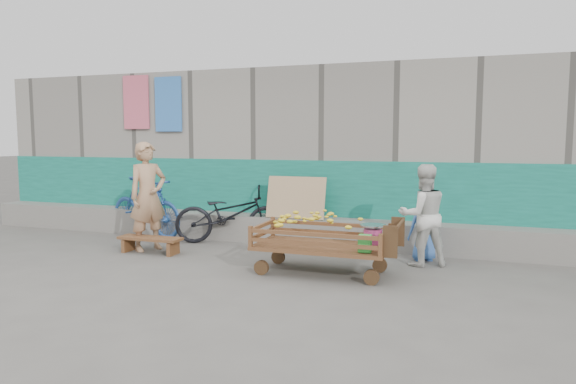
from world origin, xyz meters
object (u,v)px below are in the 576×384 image
(woman, at_px, (423,215))
(banana_cart, at_px, (319,233))
(bench, at_px, (150,241))
(child, at_px, (424,229))
(bicycle_dark, at_px, (230,214))
(bicycle_blue, at_px, (145,207))
(vendor_man, at_px, (148,196))

(woman, bearing_deg, banana_cart, 10.91)
(banana_cart, xyz_separation_m, bench, (-2.79, 0.30, -0.36))
(banana_cart, xyz_separation_m, child, (1.25, 1.19, -0.08))
(banana_cart, distance_m, bicycle_dark, 2.44)
(banana_cart, height_order, bench, banana_cart)
(bicycle_dark, bearing_deg, bench, 121.83)
(banana_cart, height_order, child, child)
(bicycle_blue, bearing_deg, vendor_man, -126.98)
(woman, height_order, child, woman)
(woman, bearing_deg, bicycle_blue, -31.22)
(child, bearing_deg, vendor_man, -12.65)
(vendor_man, bearing_deg, woman, -56.44)
(bicycle_dark, bearing_deg, banana_cart, -148.50)
(vendor_man, distance_m, woman, 4.22)
(banana_cart, xyz_separation_m, vendor_man, (-2.95, 0.50, 0.31))
(bench, distance_m, bicycle_blue, 1.48)
(child, distance_m, bicycle_dark, 3.23)
(vendor_man, distance_m, bicycle_dark, 1.40)
(bench, height_order, vendor_man, vendor_man)
(woman, bearing_deg, bicycle_dark, -34.43)
(woman, distance_m, bicycle_blue, 4.94)
(child, relative_size, bicycle_blue, 0.52)
(woman, bearing_deg, child, -115.00)
(vendor_man, relative_size, woman, 1.21)
(bench, height_order, woman, woman)
(bench, height_order, bicycle_blue, bicycle_blue)
(bench, xyz_separation_m, bicycle_dark, (0.82, 1.14, 0.30))
(bench, height_order, bicycle_dark, bicycle_dark)
(banana_cart, relative_size, bicycle_dark, 1.02)
(bicycle_blue, bearing_deg, bench, -126.86)
(bench, bearing_deg, bicycle_blue, 127.27)
(child, height_order, bicycle_dark, bicycle_dark)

